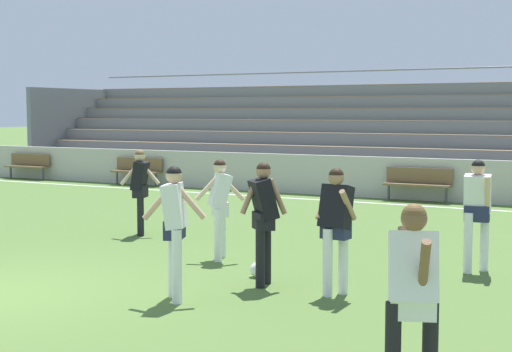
% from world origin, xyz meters
% --- Properties ---
extents(field_line_sideline, '(44.00, 0.12, 0.01)m').
position_xyz_m(field_line_sideline, '(0.00, 11.87, 0.00)').
color(field_line_sideline, white).
rests_on(field_line_sideline, ground).
extents(sideline_wall, '(48.00, 0.16, 1.15)m').
position_xyz_m(sideline_wall, '(0.00, 13.10, 0.57)').
color(sideline_wall, '#BCB7AD').
rests_on(sideline_wall, ground).
extents(bleacher_stand, '(22.35, 4.97, 3.90)m').
position_xyz_m(bleacher_stand, '(-2.09, 16.53, 1.75)').
color(bleacher_stand, '#897051').
rests_on(bleacher_stand, ground).
extents(bench_far_right, '(1.80, 0.40, 0.90)m').
position_xyz_m(bench_far_right, '(-11.90, 12.79, 0.55)').
color(bench_far_right, brown).
rests_on(bench_far_right, ground).
extents(bench_far_left, '(1.80, 0.40, 0.90)m').
position_xyz_m(bench_far_left, '(2.22, 12.79, 0.55)').
color(bench_far_left, brown).
rests_on(bench_far_left, ground).
extents(bench_near_bin, '(1.80, 0.40, 0.90)m').
position_xyz_m(bench_near_bin, '(-7.08, 12.79, 0.55)').
color(bench_near_bin, brown).
rests_on(bench_near_bin, ground).
extents(player_white_deep_cover, '(0.77, 0.52, 1.64)m').
position_xyz_m(player_white_deep_cover, '(1.57, 3.53, 0.97)').
color(player_white_deep_cover, white).
rests_on(player_white_deep_cover, ground).
extents(player_dark_wide_right, '(0.49, 0.52, 1.68)m').
position_xyz_m(player_dark_wide_right, '(4.13, 2.18, 1.00)').
color(player_dark_wide_right, white).
rests_on(player_dark_wide_right, ground).
extents(player_white_pressing_high, '(0.73, 0.47, 1.72)m').
position_xyz_m(player_white_pressing_high, '(2.42, 0.97, 1.03)').
color(player_white_pressing_high, white).
rests_on(player_white_pressing_high, ground).
extents(player_dark_trailing_run, '(0.61, 0.52, 1.72)m').
position_xyz_m(player_dark_trailing_run, '(3.05, 2.21, 1.03)').
color(player_dark_trailing_run, black).
rests_on(player_dark_trailing_run, ground).
extents(player_white_challenging, '(0.48, 0.66, 1.69)m').
position_xyz_m(player_white_challenging, '(6.10, -1.08, 1.01)').
color(player_white_challenging, black).
rests_on(player_white_challenging, ground).
extents(player_dark_overlapping, '(0.66, 0.49, 1.67)m').
position_xyz_m(player_dark_overlapping, '(-1.04, 4.88, 0.99)').
color(player_dark_overlapping, black).
rests_on(player_dark_overlapping, ground).
extents(player_white_wide_left, '(0.44, 0.51, 1.70)m').
position_xyz_m(player_white_wide_left, '(5.46, 4.50, 1.01)').
color(player_white_wide_left, white).
rests_on(player_white_wide_left, ground).
extents(soccer_ball, '(0.22, 0.22, 0.22)m').
position_xyz_m(soccer_ball, '(2.72, 2.65, 0.11)').
color(soccer_ball, white).
rests_on(soccer_ball, ground).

